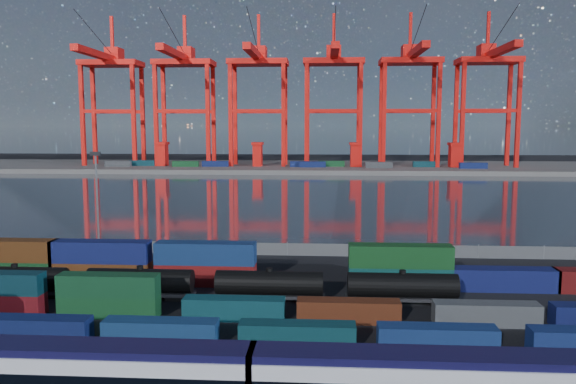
{
  "coord_description": "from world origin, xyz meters",
  "views": [
    {
      "loc": [
        5.72,
        -59.73,
        20.6
      ],
      "look_at": [
        0.0,
        30.0,
        10.0
      ],
      "focal_mm": 35.0,
      "sensor_mm": 36.0,
      "label": 1
    }
  ],
  "objects": [
    {
      "name": "quay_containers",
      "position": [
        -11.0,
        195.46,
        3.3
      ],
      "size": [
        172.58,
        10.99,
        2.6
      ],
      "color": "navy",
      "rests_on": "far_quay"
    },
    {
      "name": "distant_mountains",
      "position": [
        63.02,
        1600.0,
        220.29
      ],
      "size": [
        2470.0,
        1100.0,
        520.0
      ],
      "color": "#1E2630",
      "rests_on": "ground"
    },
    {
      "name": "container_row_south",
      "position": [
        -6.04,
        -9.34,
        1.54
      ],
      "size": [
        138.42,
        2.21,
        4.72
      ],
      "color": "#3F4344",
      "rests_on": "ground"
    },
    {
      "name": "harbor_water",
      "position": [
        0.0,
        105.0,
        0.01
      ],
      "size": [
        700.0,
        700.0,
        0.0
      ],
      "primitive_type": "plane",
      "color": "#28303A",
      "rests_on": "ground"
    },
    {
      "name": "passenger_train",
      "position": [
        -12.09,
        -23.43,
        2.82
      ],
      "size": [
        78.47,
        3.27,
        5.61
      ],
      "color": "silver",
      "rests_on": "ground"
    },
    {
      "name": "tanker_string",
      "position": [
        -23.81,
        4.31,
        2.02
      ],
      "size": [
        90.61,
        2.82,
        4.03
      ],
      "color": "black",
      "rests_on": "ground"
    },
    {
      "name": "gantry_cranes",
      "position": [
        -7.5,
        203.09,
        44.23
      ],
      "size": [
        202.75,
        53.28,
        72.16
      ],
      "color": "red",
      "rests_on": "ground"
    },
    {
      "name": "waterfront_fence",
      "position": [
        -0.0,
        28.0,
        1.0
      ],
      "size": [
        160.12,
        0.12,
        2.2
      ],
      "color": "#595B5E",
      "rests_on": "ground"
    },
    {
      "name": "container_row_north",
      "position": [
        -7.74,
        10.69,
        2.35
      ],
      "size": [
        142.63,
        2.65,
        5.64
      ],
      "color": "navy",
      "rests_on": "ground"
    },
    {
      "name": "yard_light_mast",
      "position": [
        -30.0,
        26.0,
        9.3
      ],
      "size": [
        1.6,
        0.4,
        16.6
      ],
      "color": "slate",
      "rests_on": "ground"
    },
    {
      "name": "container_row_mid",
      "position": [
        -12.88,
        -2.08,
        1.81
      ],
      "size": [
        139.51,
        2.21,
        4.71
      ],
      "color": "#434548",
      "rests_on": "ground"
    },
    {
      "name": "ground",
      "position": [
        0.0,
        0.0,
        0.0
      ],
      "size": [
        700.0,
        700.0,
        0.0
      ],
      "primitive_type": "plane",
      "color": "black",
      "rests_on": "ground"
    },
    {
      "name": "straddle_carriers",
      "position": [
        -2.5,
        200.0,
        7.82
      ],
      "size": [
        140.0,
        7.0,
        11.1
      ],
      "color": "red",
      "rests_on": "far_quay"
    },
    {
      "name": "far_quay",
      "position": [
        0.0,
        210.0,
        1.0
      ],
      "size": [
        700.0,
        70.0,
        2.0
      ],
      "primitive_type": "cube",
      "color": "#514F4C",
      "rests_on": "ground"
    }
  ]
}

